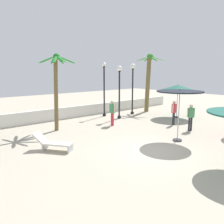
{
  "coord_description": "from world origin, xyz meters",
  "views": [
    {
      "loc": [
        -8.23,
        -6.45,
        3.7
      ],
      "look_at": [
        0.0,
        3.22,
        1.4
      ],
      "focal_mm": 36.07,
      "sensor_mm": 36.0,
      "label": 1
    }
  ],
  "objects_px": {
    "lamp_post_0": "(133,80)",
    "guest_2": "(112,110)",
    "palm_tree_1": "(148,76)",
    "guest_0": "(191,115)",
    "patio_umbrella_2": "(180,94)",
    "guest_1": "(174,110)",
    "lounge_chair_0": "(53,142)",
    "lamp_post_1": "(104,86)",
    "lamp_post_2": "(119,84)",
    "patio_umbrella_0": "(178,88)",
    "palm_tree_0": "(56,80)"
  },
  "relations": [
    {
      "from": "guest_2",
      "to": "palm_tree_1",
      "type": "bearing_deg",
      "value": 19.09
    },
    {
      "from": "lamp_post_0",
      "to": "guest_1",
      "type": "height_order",
      "value": "lamp_post_0"
    },
    {
      "from": "guest_0",
      "to": "guest_2",
      "type": "distance_m",
      "value": 5.1
    },
    {
      "from": "lounge_chair_0",
      "to": "lamp_post_1",
      "type": "bearing_deg",
      "value": 35.06
    },
    {
      "from": "lamp_post_2",
      "to": "lounge_chair_0",
      "type": "bearing_deg",
      "value": -155.13
    },
    {
      "from": "lamp_post_1",
      "to": "guest_2",
      "type": "height_order",
      "value": "lamp_post_1"
    },
    {
      "from": "palm_tree_0",
      "to": "lamp_post_1",
      "type": "xyz_separation_m",
      "value": [
        5.09,
        1.7,
        -0.62
      ]
    },
    {
      "from": "palm_tree_0",
      "to": "lamp_post_0",
      "type": "relative_size",
      "value": 1.1
    },
    {
      "from": "lamp_post_0",
      "to": "lamp_post_1",
      "type": "distance_m",
      "value": 2.62
    },
    {
      "from": "lamp_post_2",
      "to": "lamp_post_0",
      "type": "bearing_deg",
      "value": 17.39
    },
    {
      "from": "patio_umbrella_0",
      "to": "guest_1",
      "type": "bearing_deg",
      "value": -150.68
    },
    {
      "from": "patio_umbrella_2",
      "to": "guest_1",
      "type": "distance_m",
      "value": 4.04
    },
    {
      "from": "guest_2",
      "to": "lamp_post_0",
      "type": "bearing_deg",
      "value": 27.28
    },
    {
      "from": "lamp_post_0",
      "to": "lamp_post_2",
      "type": "bearing_deg",
      "value": -162.61
    },
    {
      "from": "palm_tree_1",
      "to": "lamp_post_1",
      "type": "distance_m",
      "value": 4.64
    },
    {
      "from": "patio_umbrella_2",
      "to": "lounge_chair_0",
      "type": "height_order",
      "value": "patio_umbrella_2"
    },
    {
      "from": "palm_tree_1",
      "to": "lamp_post_0",
      "type": "bearing_deg",
      "value": -179.42
    },
    {
      "from": "lamp_post_0",
      "to": "lamp_post_2",
      "type": "distance_m",
      "value": 2.27
    },
    {
      "from": "lamp_post_1",
      "to": "guest_1",
      "type": "height_order",
      "value": "lamp_post_1"
    },
    {
      "from": "lamp_post_1",
      "to": "guest_2",
      "type": "distance_m",
      "value": 3.72
    },
    {
      "from": "palm_tree_1",
      "to": "guest_2",
      "type": "bearing_deg",
      "value": -160.91
    },
    {
      "from": "lamp_post_1",
      "to": "guest_2",
      "type": "relative_size",
      "value": 2.51
    },
    {
      "from": "patio_umbrella_2",
      "to": "lamp_post_0",
      "type": "distance_m",
      "value": 7.97
    },
    {
      "from": "lamp_post_0",
      "to": "lamp_post_1",
      "type": "height_order",
      "value": "lamp_post_1"
    },
    {
      "from": "palm_tree_1",
      "to": "patio_umbrella_2",
      "type": "bearing_deg",
      "value": -129.19
    },
    {
      "from": "palm_tree_0",
      "to": "palm_tree_1",
      "type": "relative_size",
      "value": 0.9
    },
    {
      "from": "patio_umbrella_0",
      "to": "lamp_post_2",
      "type": "bearing_deg",
      "value": 144.44
    },
    {
      "from": "lounge_chair_0",
      "to": "guest_0",
      "type": "distance_m",
      "value": 8.56
    },
    {
      "from": "lounge_chair_0",
      "to": "guest_0",
      "type": "height_order",
      "value": "guest_0"
    },
    {
      "from": "palm_tree_0",
      "to": "lamp_post_1",
      "type": "distance_m",
      "value": 5.4
    },
    {
      "from": "patio_umbrella_0",
      "to": "guest_1",
      "type": "height_order",
      "value": "patio_umbrella_0"
    },
    {
      "from": "palm_tree_0",
      "to": "guest_1",
      "type": "distance_m",
      "value": 8.13
    },
    {
      "from": "palm_tree_0",
      "to": "lamp_post_0",
      "type": "bearing_deg",
      "value": 6.24
    },
    {
      "from": "palm_tree_1",
      "to": "lounge_chair_0",
      "type": "relative_size",
      "value": 2.87
    },
    {
      "from": "lamp_post_1",
      "to": "lamp_post_2",
      "type": "bearing_deg",
      "value": -79.73
    },
    {
      "from": "patio_umbrella_2",
      "to": "guest_1",
      "type": "height_order",
      "value": "patio_umbrella_2"
    },
    {
      "from": "lamp_post_0",
      "to": "guest_2",
      "type": "relative_size",
      "value": 2.48
    },
    {
      "from": "palm_tree_0",
      "to": "guest_2",
      "type": "xyz_separation_m",
      "value": [
        3.42,
        -1.29,
        -2.08
      ]
    },
    {
      "from": "palm_tree_1",
      "to": "lounge_chair_0",
      "type": "height_order",
      "value": "palm_tree_1"
    },
    {
      "from": "lounge_chair_0",
      "to": "guest_1",
      "type": "height_order",
      "value": "guest_1"
    },
    {
      "from": "lamp_post_0",
      "to": "lamp_post_1",
      "type": "relative_size",
      "value": 0.99
    },
    {
      "from": "lamp_post_2",
      "to": "guest_0",
      "type": "distance_m",
      "value": 5.99
    },
    {
      "from": "palm_tree_1",
      "to": "lamp_post_1",
      "type": "bearing_deg",
      "value": 169.27
    },
    {
      "from": "lamp_post_0",
      "to": "guest_2",
      "type": "distance_m",
      "value": 4.99
    },
    {
      "from": "lounge_chair_0",
      "to": "guest_0",
      "type": "xyz_separation_m",
      "value": [
        8.23,
        -2.27,
        0.64
      ]
    },
    {
      "from": "guest_0",
      "to": "patio_umbrella_2",
      "type": "bearing_deg",
      "value": -163.9
    },
    {
      "from": "patio_umbrella_2",
      "to": "guest_2",
      "type": "relative_size",
      "value": 1.62
    },
    {
      "from": "patio_umbrella_0",
      "to": "guest_0",
      "type": "height_order",
      "value": "patio_umbrella_0"
    },
    {
      "from": "guest_1",
      "to": "guest_2",
      "type": "relative_size",
      "value": 0.99
    },
    {
      "from": "lamp_post_1",
      "to": "lamp_post_2",
      "type": "height_order",
      "value": "lamp_post_1"
    }
  ]
}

